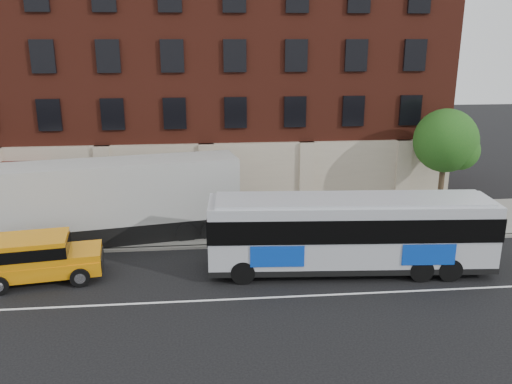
{
  "coord_description": "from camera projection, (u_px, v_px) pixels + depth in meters",
  "views": [
    {
      "loc": [
        0.04,
        -18.6,
        10.22
      ],
      "look_at": [
        2.34,
        5.5,
        3.01
      ],
      "focal_mm": 36.85,
      "sensor_mm": 36.0,
      "label": 1
    }
  ],
  "objects": [
    {
      "name": "ground",
      "position": [
        210.0,
        307.0,
        20.66
      ],
      "size": [
        120.0,
        120.0,
        0.0
      ],
      "primitive_type": "plane",
      "color": "black",
      "rests_on": "ground"
    },
    {
      "name": "yellow_suv",
      "position": [
        35.0,
        256.0,
        22.53
      ],
      "size": [
        5.4,
        2.87,
        2.02
      ],
      "color": "orange",
      "rests_on": "ground"
    },
    {
      "name": "sign_pole",
      "position": [
        32.0,
        225.0,
        25.33
      ],
      "size": [
        0.3,
        0.2,
        2.5
      ],
      "color": "slate",
      "rests_on": "ground"
    },
    {
      "name": "lane_line",
      "position": [
        210.0,
        300.0,
        21.13
      ],
      "size": [
        60.0,
        0.12,
        0.01
      ],
      "primitive_type": "cube",
      "color": "white",
      "rests_on": "ground"
    },
    {
      "name": "street_tree",
      "position": [
        446.0,
        143.0,
        29.68
      ],
      "size": [
        3.6,
        3.6,
        6.2
      ],
      "color": "#38271C",
      "rests_on": "sidewalk"
    },
    {
      "name": "sidewalk",
      "position": [
        208.0,
        226.0,
        29.22
      ],
      "size": [
        60.0,
        6.0,
        0.15
      ],
      "primitive_type": "cube",
      "color": "gray",
      "rests_on": "ground"
    },
    {
      "name": "kerb",
      "position": [
        209.0,
        246.0,
        26.36
      ],
      "size": [
        60.0,
        0.25,
        0.15
      ],
      "primitive_type": "cube",
      "color": "gray",
      "rests_on": "ground"
    },
    {
      "name": "shipping_container",
      "position": [
        114.0,
        203.0,
        26.72
      ],
      "size": [
        12.89,
        4.73,
        4.21
      ],
      "color": "black",
      "rests_on": "ground"
    },
    {
      "name": "building",
      "position": [
        204.0,
        78.0,
        34.64
      ],
      "size": [
        30.0,
        12.1,
        15.0
      ],
      "color": "#5B2115",
      "rests_on": "sidewalk"
    },
    {
      "name": "city_bus",
      "position": [
        350.0,
        231.0,
        23.31
      ],
      "size": [
        12.73,
        3.5,
        3.45
      ],
      "color": "#B6B9C1",
      "rests_on": "ground"
    }
  ]
}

